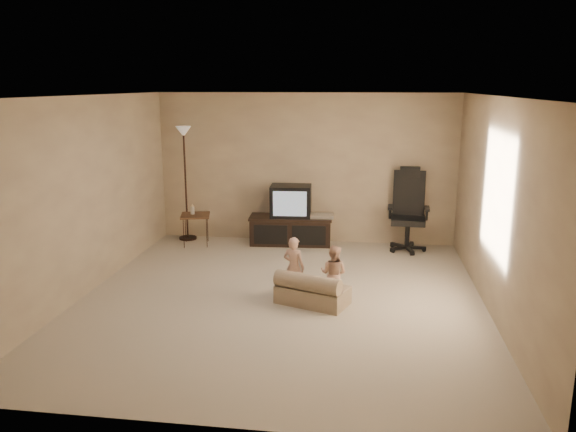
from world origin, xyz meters
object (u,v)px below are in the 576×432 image
Objects in this scene: floor_lamp at (185,158)px; toddler_left at (294,267)px; office_chair at (408,221)px; side_table at (195,216)px; toddler_right at (334,274)px; tv_stand at (291,220)px; child_sofa at (311,291)px.

toddler_left is (2.18, -2.46, -1.03)m from floor_lamp.
floor_lamp is (-3.74, 0.11, 0.94)m from office_chair.
toddler_right reaches higher than side_table.
floor_lamp reaches higher than office_chair.
toddler_right is at bearing -42.22° from side_table.
tv_stand reaches higher than side_table.
office_chair is at bearing -5.22° from tv_stand.
office_chair is 0.69× the size of floor_lamp.
side_table is at bearing 152.78° from child_sofa.
toddler_left is at bearing 9.58° from toddler_right.
office_chair is at bearing -104.52° from toddler_left.
tv_stand is 2.70m from child_sofa.
child_sofa is 1.22× the size of toddler_left.
tv_stand is 1.98× the size of toddler_right.
toddler_left is at bearing -47.81° from side_table.
floor_lamp is at bearing -29.32° from toddler_left.
tv_stand is at bearing -52.29° from toddler_right.
side_table is at bearing -173.30° from office_chair.
toddler_right is at bearing 48.08° from child_sofa.
office_chair is 1.86× the size of toddler_right.
child_sofa is (2.17, -2.35, -0.33)m from side_table.
floor_lamp is at bearing 127.14° from side_table.
tv_stand is at bearing 122.85° from child_sofa.
toddler_right is at bearing -43.40° from floor_lamp.
floor_lamp is 3.44m from toddler_left.
child_sofa is (2.42, -2.68, -1.25)m from floor_lamp.
child_sofa is at bearing 46.70° from toddler_right.
toddler_left is at bearing -120.44° from office_chair.
office_chair is 3.86m from floor_lamp.
toddler_right is (0.26, 0.14, 0.19)m from child_sofa.
tv_stand is at bearing 9.74° from side_table.
office_chair is at bearing 82.83° from child_sofa.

